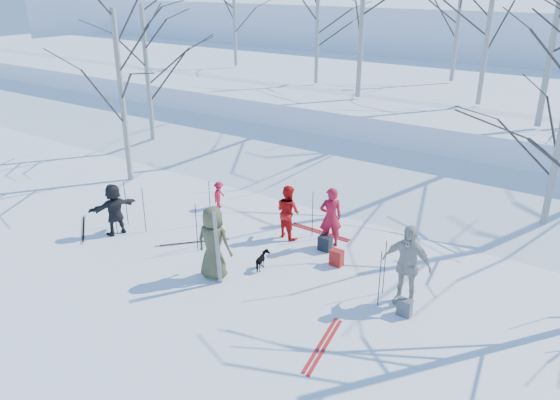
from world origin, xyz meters
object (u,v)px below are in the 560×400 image
Objects in this scene: backpack_grey at (405,307)px; backpack_dark at (325,243)px; skier_red_north at (331,217)px; skier_red_seated at (219,195)px; skier_redor_behind at (288,212)px; skier_grey_west at (114,209)px; dog at (262,261)px; backpack_red at (337,258)px; skier_cream_east at (407,265)px; skier_olive_center at (214,243)px.

backpack_dark is (-2.92, 1.64, 0.01)m from backpack_grey.
skier_red_north is 1.94× the size of skier_red_seated.
skier_redor_behind is 4.85m from skier_grey_west.
skier_redor_behind reaches higher than dog.
backpack_red is (1.41, 1.23, -0.02)m from dog.
skier_cream_east reaches higher than skier_redor_behind.
backpack_red is (0.69, -0.86, -0.63)m from skier_red_north.
skier_cream_east is at bearing 116.73° from skier_grey_west.
skier_redor_behind is 1.40m from backpack_dark.
skier_red_seated reaches higher than backpack_dark.
skier_red_north is 3.98× the size of backpack_red.
skier_grey_west is 3.73× the size of backpack_dark.
skier_cream_east is 1.27× the size of skier_grey_west.
skier_cream_east is at bearing -171.10° from skier_olive_center.
skier_cream_east reaches higher than backpack_red.
skier_cream_east is 4.74× the size of backpack_dark.
skier_olive_center is at bearing 100.67° from skier_redor_behind.
dog is 3.69m from backpack_grey.
skier_redor_behind is at bearing 139.96° from skier_grey_west.
backpack_grey is at bearing -120.04° from skier_red_seated.
skier_red_north is 1.27m from backpack_red.
backpack_red is at bearing -39.87° from backpack_dark.
skier_olive_center is at bearing -153.43° from skier_red_seated.
skier_red_seated is at bearing -45.03° from skier_red_north.
skier_red_seated is (-2.92, 0.49, -0.33)m from skier_redor_behind.
skier_redor_behind is (0.24, 2.82, -0.15)m from skier_olive_center.
skier_redor_behind is 2.98m from skier_red_seated.
backpack_grey is at bearing -177.52° from skier_olive_center.
skier_red_seated is at bearing 176.76° from skier_grey_west.
backpack_dark is (1.51, 2.69, -0.71)m from skier_olive_center.
skier_olive_center is 3.35m from skier_red_north.
skier_redor_behind is 4.00× the size of backpack_grey.
skier_red_north is at bearing 97.10° from backpack_dark.
skier_red_seated is 4.99m from backpack_red.
skier_olive_center is at bearing -119.32° from backpack_dark.
skier_olive_center is 1.22× the size of skier_grey_west.
skier_redor_behind is 0.80× the size of skier_cream_east.
backpack_dark is at bearing 56.22° from skier_red_north.
skier_red_seated is at bearing 171.58° from backpack_dark.
backpack_grey is at bearing 113.36° from skier_grey_west.
backpack_red is at bearing -145.98° from skier_olive_center.
backpack_dark is at bearing 154.45° from skier_cream_east.
skier_olive_center is 3.87m from skier_grey_west.
skier_cream_east is (4.22, 1.52, 0.04)m from skier_olive_center.
dog is 1.45× the size of backpack_grey.
skier_redor_behind is 3.62× the size of backpack_red.
dog is (3.43, -2.39, -0.20)m from skier_red_seated.
skier_olive_center is at bearing 23.06° from skier_red_north.
skier_red_north is at bearing -126.96° from skier_olive_center.
skier_red_seated is 1.57× the size of dog.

